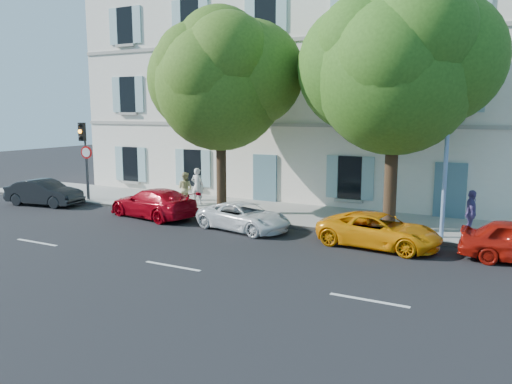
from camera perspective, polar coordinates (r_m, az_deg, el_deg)
The scene contains 16 objects.
ground at distance 18.67m, azimuth -2.07°, elevation -5.18°, with size 90.00×90.00×0.00m, color black.
sidewalk at distance 22.53m, azimuth 3.53°, elevation -2.50°, with size 36.00×4.50×0.15m, color #A09E96.
kerb at distance 20.61m, azimuth 1.06°, elevation -3.57°, with size 36.00×0.16×0.16m, color #9E998E.
building at distance 27.46m, azimuth 8.66°, elevation 11.93°, with size 28.00×7.00×12.00m, color white.
car_dark_sedan at distance 26.99m, azimuth -23.05°, elevation -0.05°, with size 1.37×3.92×1.29m, color black.
car_red_coupe at distance 22.44m, azimuth -11.69°, elevation -1.24°, with size 1.81×4.45×1.29m, color #A30411.
car_white_coupe at distance 19.66m, azimuth -1.40°, elevation -2.82°, with size 1.79×3.89×1.08m, color white.
car_yellow_supercar at distance 17.71m, azimuth 13.88°, elevation -4.30°, with size 1.93×4.19×1.16m, color orange.
tree_left at distance 21.92m, azimuth -4.10°, elevation 11.98°, with size 5.57×5.57×8.64m.
tree_right at distance 19.26m, azimuth 15.62°, elevation 12.75°, with size 5.86×5.86×9.02m.
traffic_light at distance 26.86m, azimuth -19.12°, elevation 5.19°, with size 0.33×0.45×3.94m.
road_sign at distance 26.74m, azimuth -18.75°, elevation 3.35°, with size 0.64×0.15×2.76m.
street_lamp at distance 18.57m, azimuth 21.09°, elevation 8.01°, with size 0.24×1.61×7.58m.
pedestrian_a at distance 24.56m, azimuth -6.71°, elevation 0.70°, with size 0.65×0.42×1.77m, color silver.
pedestrian_b at distance 24.33m, azimuth -8.10°, elevation 0.39°, with size 0.78×0.61×1.61m, color #C1B97B.
pedestrian_c at distance 19.57m, azimuth 23.36°, elevation -2.26°, with size 1.00×0.41×1.70m, color #544680.
Camera 1 is at (8.95, -15.72, 4.61)m, focal length 35.00 mm.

